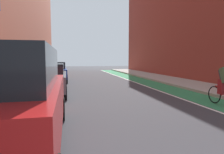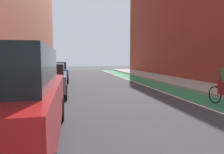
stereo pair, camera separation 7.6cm
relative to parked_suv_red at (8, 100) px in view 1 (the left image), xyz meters
The scene contains 8 objects.
ground_plane 8.98m from the parked_suv_red, 68.13° to the left, with size 73.96×73.96×0.00m, color #38383D.
bike_lane_paint 12.42m from the parked_suv_red, 56.15° to the left, with size 1.60×33.62×0.00m, color #2D8451.
lane_divider_stripe 11.94m from the parked_suv_red, 59.75° to the left, with size 0.12×33.62×0.00m, color white.
sidewalk_right 13.77m from the parked_suv_red, 48.43° to the left, with size 2.84×33.62×0.14m, color #A8A59E.
building_facade_right 17.87m from the parked_suv_red, 46.29° to the left, with size 2.40×29.62×13.13m, color brown.
parked_suv_red is the anchor object (origin of this frame).
parked_sedan_gray 6.41m from the parked_suv_red, 90.00° to the left, with size 2.03×4.64×1.53m.
parked_sedan_blue 12.02m from the parked_suv_red, 90.00° to the left, with size 2.03×4.28×1.53m.
Camera 1 is at (-2.21, 0.56, 1.77)m, focal length 32.05 mm.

